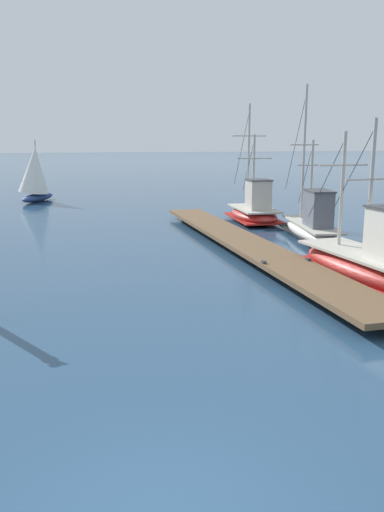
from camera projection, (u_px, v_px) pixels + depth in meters
floating_dock at (244, 242)px, 20.77m from camera, size 2.41×20.09×0.53m
fishing_boat_0 at (255, 210)px, 28.05m from camera, size 2.68×6.62×6.35m
fishing_boat_1 at (312, 225)px, 23.05m from camera, size 2.83×8.00×6.88m
fishing_boat_2 at (375, 264)px, 15.71m from camera, size 2.35×7.01×5.02m
distant_sailboat at (35, 174)px, 37.29m from camera, size 3.15×4.27×4.42m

